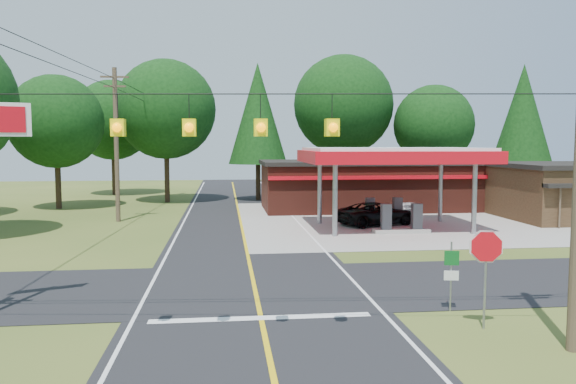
{
  "coord_description": "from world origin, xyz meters",
  "views": [
    {
      "loc": [
        -1.02,
        -19.62,
        5.12
      ],
      "look_at": [
        2.0,
        7.0,
        2.8
      ],
      "focal_mm": 35.0,
      "sensor_mm": 36.0,
      "label": 1
    }
  ],
  "objects": [
    {
      "name": "ground",
      "position": [
        0.0,
        0.0,
        0.0
      ],
      "size": [
        120.0,
        120.0,
        0.0
      ],
      "primitive_type": "plane",
      "color": "#3C511C",
      "rests_on": "ground"
    },
    {
      "name": "main_highway",
      "position": [
        0.0,
        0.0,
        0.01
      ],
      "size": [
        8.0,
        120.0,
        0.02
      ],
      "primitive_type": "cube",
      "color": "black",
      "rests_on": "ground"
    },
    {
      "name": "cross_road",
      "position": [
        0.0,
        0.0,
        0.01
      ],
      "size": [
        70.0,
        7.0,
        0.02
      ],
      "primitive_type": "cube",
      "color": "black",
      "rests_on": "ground"
    },
    {
      "name": "lane_center_yellow",
      "position": [
        0.0,
        0.0,
        0.03
      ],
      "size": [
        0.15,
        110.0,
        0.0
      ],
      "primitive_type": "cube",
      "color": "yellow",
      "rests_on": "main_highway"
    },
    {
      "name": "gas_canopy",
      "position": [
        9.0,
        13.0,
        4.27
      ],
      "size": [
        10.6,
        7.4,
        4.88
      ],
      "color": "gray",
      "rests_on": "ground"
    },
    {
      "name": "convenience_store",
      "position": [
        10.0,
        22.98,
        1.92
      ],
      "size": [
        16.4,
        7.55,
        3.8
      ],
      "color": "#592319",
      "rests_on": "ground"
    },
    {
      "name": "utility_pole_far_left",
      "position": [
        -8.0,
        18.0,
        5.2
      ],
      "size": [
        1.8,
        0.3,
        10.0
      ],
      "color": "#473828",
      "rests_on": "ground"
    },
    {
      "name": "utility_pole_north",
      "position": [
        -6.5,
        35.0,
        4.75
      ],
      "size": [
        0.3,
        0.3,
        9.5
      ],
      "color": "#473828",
      "rests_on": "ground"
    },
    {
      "name": "overhead_beacons",
      "position": [
        -1.0,
        -6.0,
        6.21
      ],
      "size": [
        17.04,
        2.04,
        1.03
      ],
      "color": "black",
      "rests_on": "ground"
    },
    {
      "name": "treeline_backdrop",
      "position": [
        0.82,
        24.01,
        7.49
      ],
      "size": [
        70.27,
        51.59,
        13.3
      ],
      "color": "#332316",
      "rests_on": "ground"
    },
    {
      "name": "suv_car",
      "position": [
        8.5,
        14.5,
        0.71
      ],
      "size": [
        6.53,
        6.53,
        1.42
      ],
      "primitive_type": "imported",
      "rotation": [
        0.0,
        0.0,
        1.91
      ],
      "color": "black",
      "rests_on": "ground"
    },
    {
      "name": "sedan_car",
      "position": [
        12.0,
        21.0,
        0.73
      ],
      "size": [
        5.03,
        5.03,
        1.46
      ],
      "primitive_type": "imported",
      "rotation": [
        0.0,
        0.0,
        0.19
      ],
      "color": "silver",
      "rests_on": "ground"
    },
    {
      "name": "octagonal_stop_sign",
      "position": [
        6.07,
        -5.2,
        2.1
      ],
      "size": [
        0.94,
        0.24,
        2.79
      ],
      "color": "gray",
      "rests_on": "ground"
    },
    {
      "name": "route_sign_post",
      "position": [
        5.8,
        -3.52,
        1.28
      ],
      "size": [
        0.44,
        0.13,
        2.16
      ],
      "color": "gray",
      "rests_on": "ground"
    }
  ]
}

